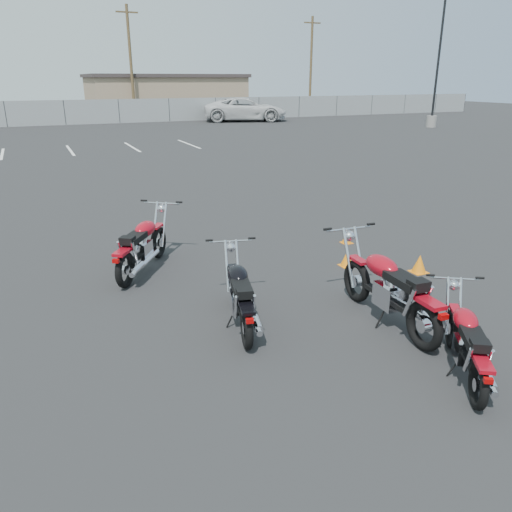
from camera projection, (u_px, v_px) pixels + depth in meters
name	position (u px, v px, depth m)	size (l,w,h in m)	color
ground	(260.00, 310.00, 7.54)	(120.00, 120.00, 0.00)	black
motorcycle_front_red	(143.00, 246.00, 8.91)	(1.61, 2.02, 1.07)	black
motorcycle_second_black	(240.00, 295.00, 6.99)	(0.94, 2.00, 0.98)	black
motorcycle_third_red	(389.00, 289.00, 7.00)	(0.91, 2.35, 1.15)	black
motorcycle_rear_red	(467.00, 343.00, 5.78)	(1.32, 1.73, 0.91)	black
training_cone_near	(347.00, 258.00, 9.28)	(0.25, 0.25, 0.30)	orange
training_cone_far	(419.00, 264.00, 8.98)	(0.28, 0.28, 0.33)	orange
training_cone_extra	(347.00, 237.00, 10.59)	(0.22, 0.22, 0.27)	orange
light_pole_east	(435.00, 86.00, 34.90)	(0.80, 0.70, 10.59)	gray
chainlink_fence	(65.00, 113.00, 37.29)	(80.06, 0.06, 1.80)	gray
tan_building_east	(165.00, 94.00, 48.56)	(14.40, 9.40, 3.70)	#957C60
utility_pole_c	(131.00, 61.00, 41.77)	(1.80, 0.24, 9.00)	#4C3B23
utility_pole_d	(311.00, 64.00, 49.61)	(1.80, 0.24, 9.00)	#4C3B23
parking_line_stripes	(37.00, 152.00, 23.74)	(15.12, 4.00, 0.01)	silver
white_van	(245.00, 102.00, 40.38)	(7.77, 3.11, 2.95)	silver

